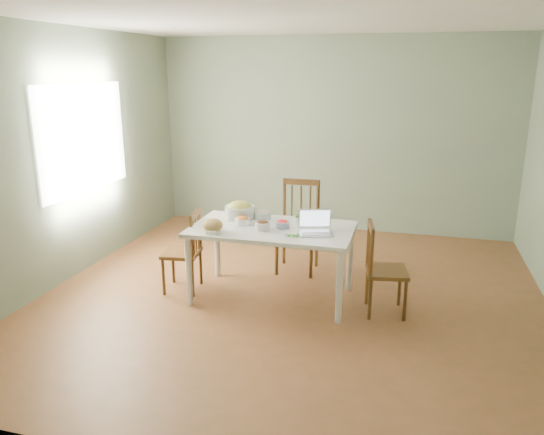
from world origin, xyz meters
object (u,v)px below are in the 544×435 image
(chair_left, at_px, (182,251))
(bread_boule, at_px, (213,225))
(chair_right, at_px, (387,269))
(laptop, at_px, (316,223))
(chair_far, at_px, (297,228))
(bowl_squash, at_px, (240,210))
(dining_table, at_px, (272,263))

(chair_left, xyz_separation_m, bread_boule, (0.45, -0.22, 0.38))
(chair_right, height_order, laptop, laptop)
(chair_far, bearing_deg, bowl_squash, -132.13)
(dining_table, bearing_deg, chair_far, 83.75)
(chair_right, bearing_deg, chair_far, 41.52)
(chair_far, bearing_deg, laptop, -68.16)
(chair_left, relative_size, bowl_squash, 2.75)
(chair_left, height_order, bowl_squash, bowl_squash)
(dining_table, xyz_separation_m, chair_far, (0.09, 0.78, 0.15))
(chair_far, distance_m, bread_boule, 1.25)
(chair_left, distance_m, bowl_squash, 0.74)
(dining_table, bearing_deg, chair_right, -2.67)
(chair_far, height_order, chair_left, chair_far)
(dining_table, relative_size, bread_boule, 8.18)
(bowl_squash, bearing_deg, chair_right, -9.96)
(bread_boule, bearing_deg, chair_far, 60.76)
(bread_boule, bearing_deg, laptop, 10.73)
(dining_table, height_order, chair_left, chair_left)
(chair_left, bearing_deg, chair_right, 82.07)
(chair_left, distance_m, chair_right, 2.09)
(chair_far, height_order, bread_boule, chair_far)
(dining_table, relative_size, laptop, 5.07)
(chair_right, xyz_separation_m, laptop, (-0.67, -0.05, 0.41))
(chair_far, xyz_separation_m, chair_left, (-1.04, -0.84, -0.09))
(dining_table, distance_m, chair_left, 0.96)
(chair_right, relative_size, bread_boule, 4.54)
(bread_boule, xyz_separation_m, bowl_squash, (0.11, 0.50, 0.03))
(dining_table, height_order, bowl_squash, bowl_squash)
(chair_right, bearing_deg, bread_boule, 88.04)
(chair_far, distance_m, bowl_squash, 0.81)
(bowl_squash, bearing_deg, laptop, -20.26)
(dining_table, bearing_deg, laptop, -12.45)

